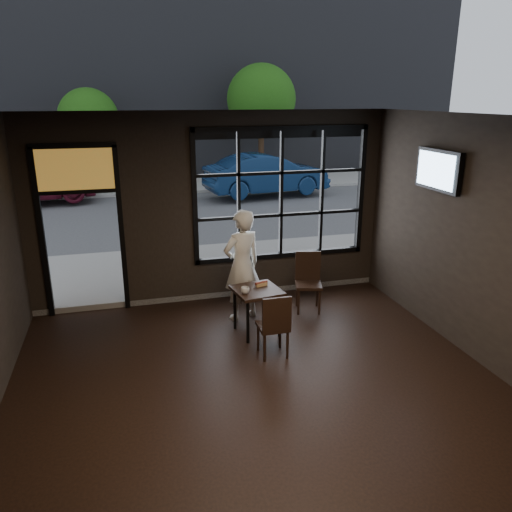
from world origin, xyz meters
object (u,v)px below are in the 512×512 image
object	(u,v)px
chair_near	(273,324)
navy_car	(267,174)
man	(242,265)
cafe_table	(257,311)

from	to	relation	value
chair_near	navy_car	xyz separation A→B (m)	(3.08, 10.84, 0.35)
chair_near	man	bearing A→B (deg)	-84.89
chair_near	man	xyz separation A→B (m)	(-0.12, 1.28, 0.43)
cafe_table	man	world-z (taller)	man
cafe_table	chair_near	world-z (taller)	chair_near
man	cafe_table	bearing A→B (deg)	79.66
cafe_table	man	bearing A→B (deg)	89.63
chair_near	man	size ratio (longest dim) A/B	0.51
cafe_table	navy_car	distance (m)	10.61
cafe_table	chair_near	xyz separation A→B (m)	(0.03, -0.70, 0.11)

